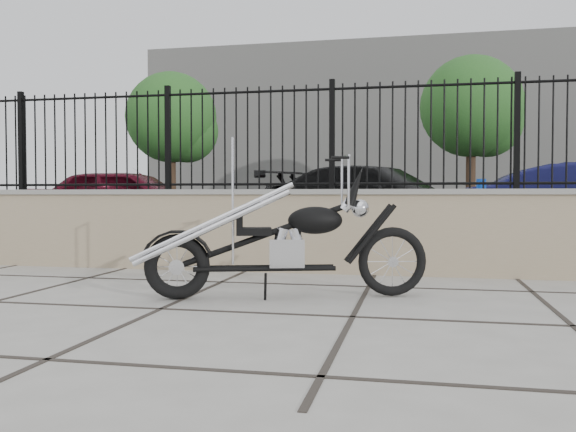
% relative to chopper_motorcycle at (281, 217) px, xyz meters
% --- Properties ---
extents(ground_plane, '(90.00, 90.00, 0.00)m').
position_rel_chopper_motorcycle_xyz_m(ground_plane, '(-0.80, -0.70, -0.70)').
color(ground_plane, '#99968E').
rests_on(ground_plane, ground).
extents(parking_lot, '(30.00, 30.00, 0.00)m').
position_rel_chopper_motorcycle_xyz_m(parking_lot, '(-0.80, 11.80, -0.70)').
color(parking_lot, black).
rests_on(parking_lot, ground).
extents(retaining_wall, '(14.00, 0.36, 0.96)m').
position_rel_chopper_motorcycle_xyz_m(retaining_wall, '(-0.80, 1.80, -0.22)').
color(retaining_wall, gray).
rests_on(retaining_wall, ground_plane).
extents(iron_fence, '(14.00, 0.08, 1.20)m').
position_rel_chopper_motorcycle_xyz_m(iron_fence, '(-0.80, 1.80, 0.86)').
color(iron_fence, black).
rests_on(iron_fence, retaining_wall).
extents(background_building, '(22.00, 6.00, 8.00)m').
position_rel_chopper_motorcycle_xyz_m(background_building, '(-0.80, 25.80, 3.30)').
color(background_building, beige).
rests_on(background_building, ground_plane).
extents(chopper_motorcycle, '(2.36, 1.06, 1.40)m').
position_rel_chopper_motorcycle_xyz_m(chopper_motorcycle, '(0.00, 0.00, 0.00)').
color(chopper_motorcycle, black).
rests_on(chopper_motorcycle, ground_plane).
extents(car_red, '(4.35, 1.94, 1.45)m').
position_rel_chopper_motorcycle_xyz_m(car_red, '(-4.63, 6.45, 0.03)').
color(car_red, '#4C0A19').
rests_on(car_red, parking_lot).
extents(car_black, '(5.52, 4.13, 1.49)m').
position_rel_chopper_motorcycle_xyz_m(car_black, '(0.38, 7.19, 0.04)').
color(car_black, black).
rests_on(car_black, parking_lot).
extents(bollard_a, '(0.14, 0.14, 0.98)m').
position_rel_chopper_motorcycle_xyz_m(bollard_a, '(-2.00, 3.98, -0.21)').
color(bollard_a, '#0D2BCA').
rests_on(bollard_a, ground_plane).
extents(bollard_b, '(0.17, 0.17, 1.12)m').
position_rel_chopper_motorcycle_xyz_m(bollard_b, '(2.03, 3.79, -0.14)').
color(bollard_b, blue).
rests_on(bollard_b, ground_plane).
extents(tree_left, '(3.21, 3.21, 5.42)m').
position_rel_chopper_motorcycle_xyz_m(tree_left, '(-7.43, 15.30, 3.09)').
color(tree_left, '#382619').
rests_on(tree_left, ground_plane).
extents(tree_right, '(3.40, 3.40, 5.73)m').
position_rel_chopper_motorcycle_xyz_m(tree_right, '(2.91, 16.24, 3.31)').
color(tree_right, '#382619').
rests_on(tree_right, ground_plane).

